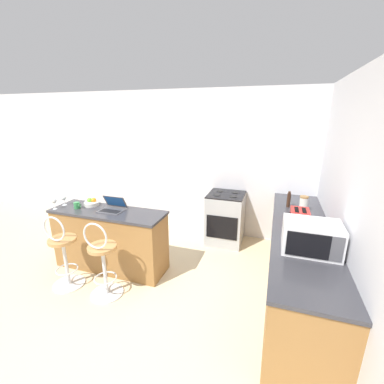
# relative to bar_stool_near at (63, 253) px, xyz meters

# --- Properties ---
(ground_plane) EXTENTS (20.00, 20.00, 0.00)m
(ground_plane) POSITION_rel_bar_stool_near_xyz_m (0.75, -0.09, -0.47)
(ground_plane) COLOR beige
(wall_back) EXTENTS (12.00, 0.06, 2.60)m
(wall_back) POSITION_rel_bar_stool_near_xyz_m (0.75, 2.22, 0.83)
(wall_back) COLOR silver
(wall_back) RESTS_ON ground_plane
(wall_right) EXTENTS (0.06, 12.00, 2.60)m
(wall_right) POSITION_rel_bar_stool_near_xyz_m (3.18, -0.09, 0.83)
(wall_right) COLOR silver
(wall_right) RESTS_ON ground_plane
(breakfast_bar) EXTENTS (1.65, 0.53, 0.89)m
(breakfast_bar) POSITION_rel_bar_stool_near_xyz_m (0.30, 0.57, -0.03)
(breakfast_bar) COLOR olive
(breakfast_bar) RESTS_ON ground_plane
(counter_right) EXTENTS (0.67, 2.81, 0.89)m
(counter_right) POSITION_rel_bar_stool_near_xyz_m (2.83, 0.80, -0.03)
(counter_right) COLOR olive
(counter_right) RESTS_ON ground_plane
(bar_stool_near) EXTENTS (0.40, 0.40, 1.01)m
(bar_stool_near) POSITION_rel_bar_stool_near_xyz_m (0.00, 0.00, 0.00)
(bar_stool_near) COLOR silver
(bar_stool_near) RESTS_ON ground_plane
(bar_stool_far) EXTENTS (0.40, 0.40, 1.01)m
(bar_stool_far) POSITION_rel_bar_stool_near_xyz_m (0.60, 0.00, 0.00)
(bar_stool_far) COLOR silver
(bar_stool_far) RESTS_ON ground_plane
(laptop) EXTENTS (0.34, 0.27, 0.19)m
(laptop) POSITION_rel_bar_stool_near_xyz_m (0.36, 0.61, 0.46)
(laptop) COLOR #47474C
(laptop) RESTS_ON breakfast_bar
(microwave) EXTENTS (0.53, 0.39, 0.30)m
(microwave) POSITION_rel_bar_stool_near_xyz_m (2.86, 0.27, 0.56)
(microwave) COLOR silver
(microwave) RESTS_ON counter_right
(toaster) EXTENTS (0.23, 0.28, 0.19)m
(toaster) POSITION_rel_bar_stool_near_xyz_m (2.80, 0.92, 0.50)
(toaster) COLOR red
(toaster) RESTS_ON counter_right
(stove_range) EXTENTS (0.60, 0.61, 0.89)m
(stove_range) POSITION_rel_bar_stool_near_xyz_m (1.72, 1.87, -0.03)
(stove_range) COLOR #9EA3A8
(stove_range) RESTS_ON ground_plane
(wine_glass_short) EXTENTS (0.08, 0.08, 0.16)m
(wine_glass_short) POSITION_rel_bar_stool_near_xyz_m (-0.44, 0.56, 0.52)
(wine_glass_short) COLOR silver
(wine_glass_short) RESTS_ON breakfast_bar
(mug_green) EXTENTS (0.10, 0.08, 0.09)m
(mug_green) POSITION_rel_bar_stool_near_xyz_m (-0.16, 0.51, 0.46)
(mug_green) COLOR #338447
(mug_green) RESTS_ON breakfast_bar
(pepper_mill) EXTENTS (0.05, 0.05, 0.24)m
(pepper_mill) POSITION_rel_bar_stool_near_xyz_m (2.69, 1.53, 0.53)
(pepper_mill) COLOR #331E14
(pepper_mill) RESTS_ON counter_right
(wine_glass_tall) EXTENTS (0.08, 0.08, 0.17)m
(wine_glass_tall) POSITION_rel_bar_stool_near_xyz_m (-0.45, 0.39, 0.54)
(wine_glass_tall) COLOR silver
(wine_glass_tall) RESTS_ON breakfast_bar
(fruit_bowl) EXTENTS (0.21, 0.21, 0.11)m
(fruit_bowl) POSITION_rel_bar_stool_near_xyz_m (-0.05, 0.68, 0.45)
(fruit_bowl) COLOR silver
(fruit_bowl) RESTS_ON breakfast_bar
(storage_jar) EXTENTS (0.11, 0.11, 0.21)m
(storage_jar) POSITION_rel_bar_stool_near_xyz_m (2.88, 1.41, 0.52)
(storage_jar) COLOR silver
(storage_jar) RESTS_ON counter_right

